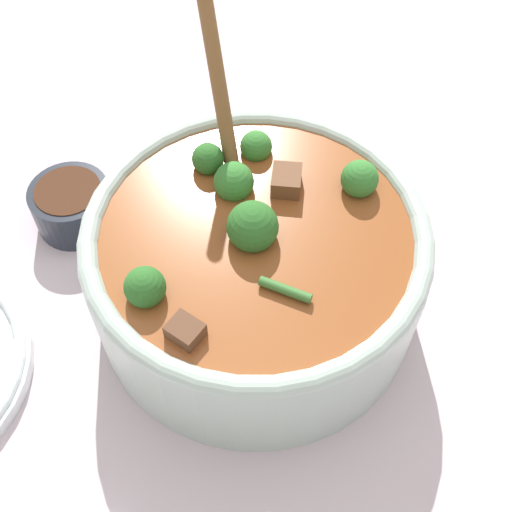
{
  "coord_description": "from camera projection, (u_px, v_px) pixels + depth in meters",
  "views": [
    {
      "loc": [
        0.26,
        0.14,
        0.47
      ],
      "look_at": [
        0.0,
        0.0,
        0.07
      ],
      "focal_mm": 45.0,
      "sensor_mm": 36.0,
      "label": 1
    }
  ],
  "objects": [
    {
      "name": "stew_bowl",
      "position": [
        256.0,
        261.0,
        0.51
      ],
      "size": [
        0.26,
        0.26,
        0.27
      ],
      "color": "#B2C6BC",
      "rests_on": "ground_plane"
    },
    {
      "name": "condiment_bowl",
      "position": [
        73.0,
        203.0,
        0.59
      ],
      "size": [
        0.07,
        0.07,
        0.04
      ],
      "color": "#232833",
      "rests_on": "ground_plane"
    },
    {
      "name": "ground_plane",
      "position": [
        256.0,
        302.0,
        0.55
      ],
      "size": [
        4.0,
        4.0,
        0.0
      ],
      "primitive_type": "plane",
      "color": "silver"
    }
  ]
}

